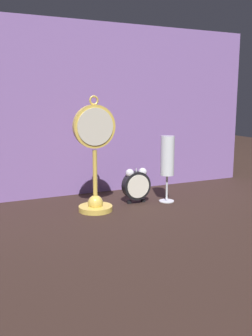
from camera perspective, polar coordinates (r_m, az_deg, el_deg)
name	(u,v)px	position (r m, az deg, el deg)	size (l,w,h in m)	color
ground_plane	(137,215)	(1.15, 1.67, -7.20)	(4.00, 4.00, 0.00)	black
fabric_backdrop_drape	(98,110)	(1.40, -4.26, 8.85)	(1.29, 0.01, 0.62)	#8460A8
pocket_watch_on_stand	(95,163)	(1.17, -4.76, 0.76)	(0.13, 0.11, 0.36)	gold
alarm_clock_twin_bell	(136,184)	(1.27, 1.58, -2.43)	(0.10, 0.03, 0.12)	black
champagne_flute	(167,160)	(1.28, 6.32, 1.26)	(0.05, 0.05, 0.23)	silver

